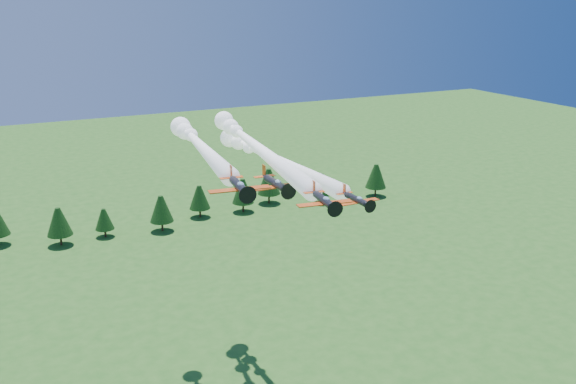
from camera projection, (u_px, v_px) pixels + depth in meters
name	position (u px, v px, depth m)	size (l,w,h in m)	color
plane_lead	(253.00, 143.00, 107.33)	(12.82, 58.92, 3.70)	black
plane_left	(198.00, 143.00, 105.40)	(11.04, 46.86, 3.70)	black
plane_right	(268.00, 156.00, 113.48)	(6.58, 51.33, 3.70)	black
plane_slot	(276.00, 184.00, 91.95)	(8.33, 9.11, 2.95)	black
treeline	(122.00, 209.00, 189.07)	(173.67, 19.09, 11.97)	#382314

